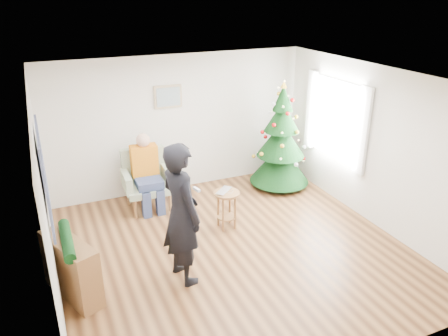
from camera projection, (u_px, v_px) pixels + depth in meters
name	position (u px, v px, depth m)	size (l,w,h in m)	color
floor	(234.00, 249.00, 6.64)	(5.00, 5.00, 0.00)	brown
ceiling	(235.00, 79.00, 5.65)	(5.00, 5.00, 0.00)	white
wall_back	(179.00, 124.00, 8.26)	(5.00, 5.00, 0.00)	silver
wall_front	(348.00, 267.00, 4.03)	(5.00, 5.00, 0.00)	silver
wall_left	(45.00, 203.00, 5.22)	(5.00, 5.00, 0.00)	silver
wall_right	(374.00, 147.00, 7.07)	(5.00, 5.00, 0.00)	silver
window_panel	(336.00, 119.00, 7.83)	(0.04, 1.30, 1.40)	white
curtains	(335.00, 120.00, 7.82)	(0.05, 1.75, 1.50)	white
christmas_tree	(281.00, 141.00, 8.43)	(1.17, 1.17, 2.11)	#3F2816
stool	(227.00, 209.00, 7.15)	(0.42, 0.42, 0.64)	brown
laptop	(227.00, 191.00, 7.03)	(0.35, 0.22, 0.03)	silver
armchair	(147.00, 186.00, 7.82)	(0.86, 0.79, 1.05)	gray
seated_person	(147.00, 171.00, 7.64)	(0.47, 0.68, 1.37)	navy
standing_man	(181.00, 214.00, 5.65)	(0.71, 0.47, 1.96)	black
game_controller	(197.00, 189.00, 5.58)	(0.04, 0.13, 0.04)	white
console	(71.00, 269.00, 5.52)	(0.30, 1.00, 0.80)	brown
garland	(67.00, 240.00, 5.36)	(0.14, 0.14, 0.90)	black
tapestry	(44.00, 175.00, 5.40)	(0.03, 1.50, 1.15)	black
framed_picture	(168.00, 97.00, 7.95)	(0.52, 0.05, 0.42)	tan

